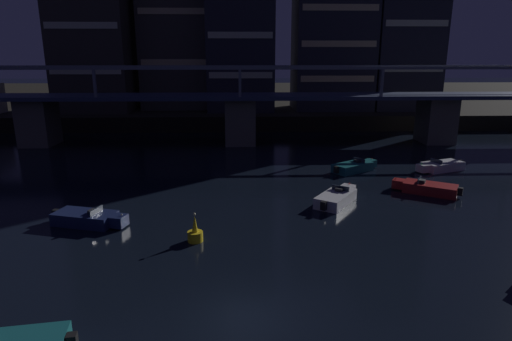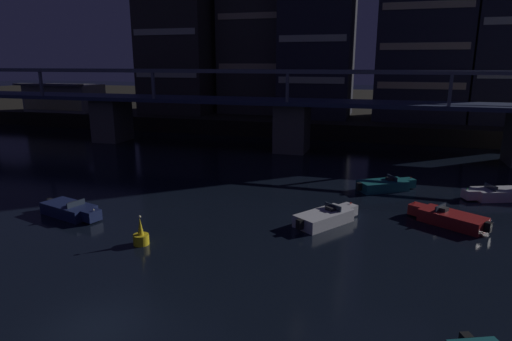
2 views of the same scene
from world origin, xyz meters
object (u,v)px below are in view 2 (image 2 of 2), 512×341
at_px(speedboat_far_left, 497,194).
at_px(speedboat_near_left, 449,218).
at_px(speedboat_near_right, 326,217).
at_px(speedboat_mid_right, 71,210).
at_px(speedboat_mid_left, 385,185).
at_px(tower_east_tall, 423,27).
at_px(tower_central, 319,19).
at_px(tower_west_low, 181,13).
at_px(waterfront_pavilion, 64,98).
at_px(channel_buoy, 141,237).
at_px(river_bridge, 292,116).

bearing_deg(speedboat_far_left, speedboat_near_left, -121.98).
bearing_deg(speedboat_near_right, speedboat_mid_right, -168.06).
distance_m(speedboat_mid_left, speedboat_mid_right, 23.98).
bearing_deg(tower_east_tall, speedboat_near_right, -100.61).
xyz_separation_m(tower_central, speedboat_mid_left, (10.60, -30.91, -15.93)).
height_order(tower_west_low, speedboat_mid_left, tower_west_low).
bearing_deg(speedboat_mid_right, speedboat_near_left, 13.00).
xyz_separation_m(waterfront_pavilion, channel_buoy, (39.14, -40.84, -3.96)).
distance_m(waterfront_pavilion, channel_buoy, 56.71).
distance_m(speedboat_near_left, speedboat_near_right, 7.91).
bearing_deg(speedboat_mid_left, waterfront_pavilion, 154.06).
relative_size(river_bridge, speedboat_mid_right, 19.99).
xyz_separation_m(tower_central, waterfront_pavilion, (-41.88, -5.39, -11.90)).
distance_m(speedboat_far_left, channel_buoy, 26.44).
bearing_deg(speedboat_far_left, tower_central, 121.33).
relative_size(speedboat_near_right, speedboat_mid_right, 0.92).
xyz_separation_m(tower_east_tall, waterfront_pavilion, (-56.35, -5.45, -10.46)).
bearing_deg(speedboat_near_right, river_bridge, 107.46).
distance_m(tower_central, speedboat_mid_left, 36.35).
xyz_separation_m(speedboat_near_left, speedboat_mid_left, (-4.02, 6.82, 0.00)).
relative_size(tower_east_tall, speedboat_near_right, 5.42).
bearing_deg(tower_central, speedboat_mid_right, -102.81).
bearing_deg(tower_central, speedboat_mid_left, -71.07).
bearing_deg(speedboat_mid_right, speedboat_far_left, 23.40).
bearing_deg(speedboat_near_left, tower_east_tall, 90.24).
bearing_deg(speedboat_near_left, channel_buoy, -153.93).
distance_m(tower_west_low, waterfront_pavilion, 24.41).
height_order(speedboat_near_left, speedboat_mid_right, same).
relative_size(speedboat_mid_left, speedboat_far_left, 0.94).
bearing_deg(river_bridge, waterfront_pavilion, 164.08).
height_order(tower_west_low, tower_central, tower_west_low).
relative_size(tower_west_low, speedboat_near_right, 6.68).
height_order(waterfront_pavilion, speedboat_mid_left, waterfront_pavilion).
distance_m(tower_west_low, speedboat_far_left, 54.25).
xyz_separation_m(tower_east_tall, speedboat_mid_left, (-3.87, -30.98, -14.49)).
bearing_deg(speedboat_near_right, waterfront_pavilion, 144.83).
height_order(river_bridge, speedboat_mid_left, river_bridge).
bearing_deg(speedboat_mid_left, channel_buoy, -131.05).
xyz_separation_m(tower_central, speedboat_near_left, (14.62, -37.74, -15.93)).
height_order(speedboat_near_right, speedboat_mid_left, same).
relative_size(speedboat_near_left, speedboat_near_right, 1.02).
relative_size(tower_west_low, tower_east_tall, 1.23).
distance_m(river_bridge, tower_central, 21.15).
bearing_deg(tower_east_tall, speedboat_mid_left, -97.12).
bearing_deg(waterfront_pavilion, speedboat_far_left, -22.84).
relative_size(waterfront_pavilion, speedboat_far_left, 2.44).
xyz_separation_m(speedboat_near_left, channel_buoy, (-17.36, -8.49, 0.06)).
height_order(speedboat_near_left, channel_buoy, channel_buoy).
distance_m(speedboat_mid_right, speedboat_far_left, 31.30).
bearing_deg(waterfront_pavilion, speedboat_near_right, -35.17).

